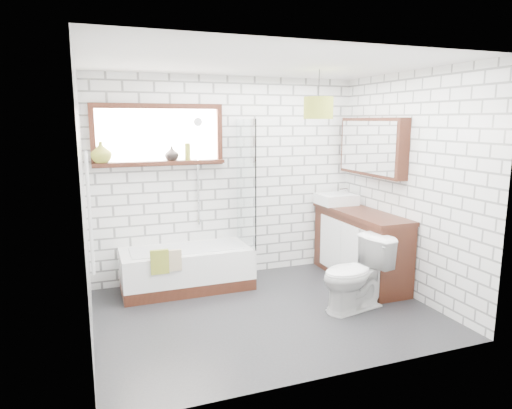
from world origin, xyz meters
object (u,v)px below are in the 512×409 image
object	(u,v)px
bathtub	(187,269)
vanity	(360,246)
toilet	(355,274)
pendant	(318,108)
basin	(336,199)

from	to	relation	value
bathtub	vanity	xyz separation A→B (m)	(2.08, -0.45, 0.20)
bathtub	toilet	distance (m)	1.96
toilet	pendant	bearing A→B (deg)	-171.51
vanity	bathtub	bearing A→B (deg)	167.86
bathtub	vanity	distance (m)	2.13
toilet	pendant	xyz separation A→B (m)	(-0.19, 0.54, 1.71)
vanity	pendant	xyz separation A→B (m)	(-0.74, -0.22, 1.66)
basin	vanity	bearing A→B (deg)	-83.16
pendant	basin	bearing A→B (deg)	46.73
pendant	bathtub	bearing A→B (deg)	153.32
vanity	pendant	bearing A→B (deg)	-163.18
vanity	toilet	world-z (taller)	vanity
bathtub	vanity	bearing A→B (deg)	-12.14
toilet	pendant	world-z (taller)	pendant
vanity	toilet	distance (m)	0.94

